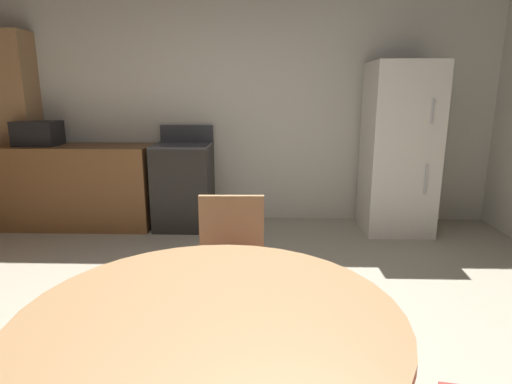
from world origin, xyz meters
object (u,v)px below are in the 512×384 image
Objects in this scene: dining_table at (212,356)px; microwave at (38,133)px; oven_range at (184,185)px; chair_north at (231,263)px; refrigerator at (399,149)px.

microwave is at bearing 125.54° from dining_table.
oven_range is 2.33m from chair_north.
chair_north is at bearing -72.07° from oven_range.
refrigerator reaches higher than microwave.
refrigerator reaches higher than dining_table.
microwave is 0.51× the size of chair_north.
dining_table is 1.42× the size of chair_north.
chair_north is (-0.03, 1.02, -0.10)m from dining_table.
refrigerator is 1.42× the size of dining_table.
refrigerator is at bearing -1.35° from oven_range.
chair_north is at bearing -126.04° from refrigerator.
refrigerator is 2.02× the size of chair_north.
refrigerator reaches higher than chair_north.
chair_north reaches higher than dining_table.
chair_north is at bearing 91.65° from dining_table.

